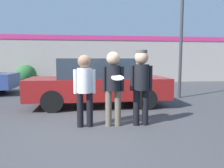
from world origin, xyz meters
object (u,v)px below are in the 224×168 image
at_px(person_left, 85,85).
at_px(street_lamp, 187,0).
at_px(parked_car_near, 98,82).
at_px(person_middle_with_frisbee, 113,82).
at_px(shrub, 26,75).
at_px(person_right, 141,80).

height_order(person_left, street_lamp, street_lamp).
bearing_deg(parked_car_near, person_middle_with_frisbee, -84.99).
bearing_deg(street_lamp, shrub, 143.54).
relative_size(person_left, person_middle_with_frisbee, 0.96).
bearing_deg(shrub, person_middle_with_frisbee, -65.20).
height_order(person_right, street_lamp, street_lamp).
xyz_separation_m(person_middle_with_frisbee, person_right, (0.66, -0.02, 0.04)).
bearing_deg(person_middle_with_frisbee, parked_car_near, 95.01).
relative_size(person_middle_with_frisbee, shrub, 1.39).
bearing_deg(person_right, street_lamp, 51.83).
height_order(person_right, shrub, person_right).
relative_size(parked_car_near, street_lamp, 0.71).
xyz_separation_m(parked_car_near, shrub, (-3.99, 6.73, -0.17)).
relative_size(person_left, parked_car_near, 0.36).
bearing_deg(shrub, person_right, -61.92).
height_order(person_middle_with_frisbee, street_lamp, street_lamp).
relative_size(street_lamp, shrub, 5.17).
xyz_separation_m(person_right, street_lamp, (2.74, 3.49, 2.83)).
relative_size(person_right, shrub, 1.42).
height_order(parked_car_near, street_lamp, street_lamp).
distance_m(person_middle_with_frisbee, person_right, 0.66).
bearing_deg(person_right, parked_car_near, 110.00).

